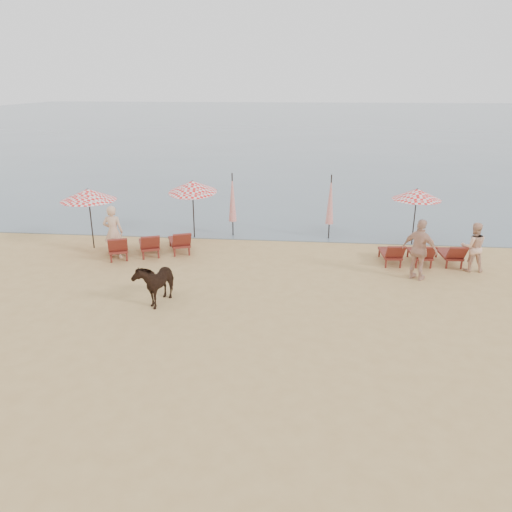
{
  "coord_description": "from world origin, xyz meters",
  "views": [
    {
      "loc": [
        1.41,
        -8.91,
        6.0
      ],
      "look_at": [
        0.0,
        5.0,
        1.1
      ],
      "focal_mm": 35.0,
      "sensor_mm": 36.0,
      "label": 1
    }
  ],
  "objects": [
    {
      "name": "umbrella_open_left_b",
      "position": [
        -3.03,
        10.11,
        2.1
      ],
      "size": [
        1.91,
        1.94,
        2.43
      ],
      "rotation": [
        0.0,
        0.0,
        0.03
      ],
      "color": "black",
      "rests_on": "ground"
    },
    {
      "name": "umbrella_open_right",
      "position": [
        5.58,
        10.07,
        2.0
      ],
      "size": [
        1.82,
        1.82,
        2.22
      ],
      "rotation": [
        0.0,
        0.0,
        0.02
      ],
      "color": "black",
      "rests_on": "ground"
    },
    {
      "name": "cow",
      "position": [
        -2.76,
        3.88,
        0.63
      ],
      "size": [
        0.97,
        1.6,
        1.26
      ],
      "primitive_type": "imported",
      "rotation": [
        0.0,
        0.0,
        -0.21
      ],
      "color": "black",
      "rests_on": "ground"
    },
    {
      "name": "sea",
      "position": [
        0.0,
        80.0,
        0.0
      ],
      "size": [
        160.0,
        140.0,
        0.06
      ],
      "primitive_type": "cube",
      "color": "#51606B",
      "rests_on": "ground"
    },
    {
      "name": "umbrella_closed_left",
      "position": [
        2.39,
        10.53,
        1.6
      ],
      "size": [
        0.32,
        0.32,
        2.6
      ],
      "rotation": [
        0.0,
        0.0,
        0.06
      ],
      "color": "black",
      "rests_on": "ground"
    },
    {
      "name": "ground",
      "position": [
        0.0,
        0.0,
        0.0
      ],
      "size": [
        120.0,
        120.0,
        0.0
      ],
      "primitive_type": "plane",
      "color": "tan",
      "rests_on": "ground"
    },
    {
      "name": "beachgoer_right_a",
      "position": [
        6.99,
        7.39,
        0.83
      ],
      "size": [
        0.83,
        0.65,
        1.67
      ],
      "primitive_type": "imported",
      "rotation": [
        0.0,
        0.0,
        3.11
      ],
      "color": "#E0AB8C",
      "rests_on": "ground"
    },
    {
      "name": "umbrella_open_left_a",
      "position": [
        -6.56,
        8.43,
        2.07
      ],
      "size": [
        2.02,
        2.02,
        2.3
      ],
      "rotation": [
        0.0,
        0.0,
        0.03
      ],
      "color": "black",
      "rests_on": "ground"
    },
    {
      "name": "beachgoer_left",
      "position": [
        -5.35,
        7.47,
        0.96
      ],
      "size": [
        0.72,
        0.49,
        1.91
      ],
      "primitive_type": "imported",
      "rotation": [
        0.0,
        0.0,
        3.19
      ],
      "color": "tan",
      "rests_on": "ground"
    },
    {
      "name": "lounger_cluster_left",
      "position": [
        -4.17,
        7.81,
        0.44
      ],
      "size": [
        3.29,
        2.64,
        0.63
      ],
      "rotation": [
        0.0,
        0.0,
        0.38
      ],
      "color": "maroon",
      "rests_on": "ground"
    },
    {
      "name": "umbrella_closed_right",
      "position": [
        -1.51,
        10.54,
        1.59
      ],
      "size": [
        0.32,
        0.32,
        2.59
      ],
      "rotation": [
        0.0,
        0.0,
        0.18
      ],
      "color": "black",
      "rests_on": "ground"
    },
    {
      "name": "lounger_cluster_right",
      "position": [
        5.45,
        7.81,
        0.4
      ],
      "size": [
        2.74,
        1.72,
        0.58
      ],
      "rotation": [
        0.0,
        0.0,
        0.06
      ],
      "color": "maroon",
      "rests_on": "ground"
    },
    {
      "name": "beachgoer_right_b",
      "position": [
        5.05,
        6.42,
        0.99
      ],
      "size": [
        1.22,
        1.06,
        1.97
      ],
      "primitive_type": "imported",
      "rotation": [
        0.0,
        0.0,
        2.52
      ],
      "color": "tan",
      "rests_on": "ground"
    }
  ]
}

